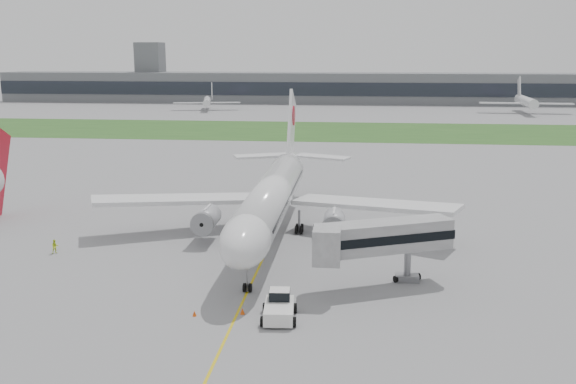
# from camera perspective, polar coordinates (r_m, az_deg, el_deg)

# --- Properties ---
(ground) EXTENTS (600.00, 600.00, 0.00)m
(ground) POSITION_cam_1_polar(r_m,az_deg,el_deg) (79.35, -1.78, -4.96)
(ground) COLOR gray
(ground) RESTS_ON ground
(apron_markings) EXTENTS (70.00, 70.00, 0.04)m
(apron_markings) POSITION_cam_1_polar(r_m,az_deg,el_deg) (74.64, -2.32, -6.09)
(apron_markings) COLOR gold
(apron_markings) RESTS_ON ground
(grass_strip) EXTENTS (600.00, 50.00, 0.02)m
(grass_strip) POSITION_cam_1_polar(r_m,az_deg,el_deg) (196.71, 3.10, 5.45)
(grass_strip) COLOR #29521E
(grass_strip) RESTS_ON ground
(terminal_building) EXTENTS (320.00, 22.30, 14.00)m
(terminal_building) POSITION_cam_1_polar(r_m,az_deg,el_deg) (305.51, 4.29, 9.21)
(terminal_building) COLOR slate
(terminal_building) RESTS_ON ground
(control_tower) EXTENTS (12.00, 12.00, 56.00)m
(control_tower) POSITION_cam_1_polar(r_m,az_deg,el_deg) (323.94, -11.99, 7.92)
(control_tower) COLOR slate
(control_tower) RESTS_ON ground
(airliner) EXTENTS (48.13, 53.95, 17.88)m
(airliner) POSITION_cam_1_polar(r_m,az_deg,el_deg) (82.55, -1.34, -0.20)
(airliner) COLOR silver
(airliner) RESTS_ON ground
(pushback_tug) EXTENTS (3.44, 4.82, 2.37)m
(pushback_tug) POSITION_cam_1_polar(r_m,az_deg,el_deg) (58.84, -0.79, -10.15)
(pushback_tug) COLOR white
(pushback_tug) RESTS_ON ground
(jet_bridge) EXTENTS (14.51, 9.75, 7.03)m
(jet_bridge) POSITION_cam_1_polar(r_m,az_deg,el_deg) (65.38, 7.87, -4.12)
(jet_bridge) COLOR #A8A8AB
(jet_bridge) RESTS_ON ground
(safety_cone_left) EXTENTS (0.39, 0.39, 0.54)m
(safety_cone_left) POSITION_cam_1_polar(r_m,az_deg,el_deg) (60.14, -8.32, -10.62)
(safety_cone_left) COLOR #DB4A0B
(safety_cone_left) RESTS_ON ground
(safety_cone_right) EXTENTS (0.44, 0.44, 0.60)m
(safety_cone_right) POSITION_cam_1_polar(r_m,az_deg,el_deg) (60.07, -4.07, -10.51)
(safety_cone_right) COLOR #DB4A0B
(safety_cone_right) RESTS_ON ground
(ground_crew_near) EXTENTS (0.71, 0.58, 1.68)m
(ground_crew_near) POSITION_cam_1_polar(r_m,az_deg,el_deg) (61.02, -0.69, -9.55)
(ground_crew_near) COLOR gold
(ground_crew_near) RESTS_ON ground
(ground_crew_far) EXTENTS (1.05, 1.02, 1.70)m
(ground_crew_far) POSITION_cam_1_polar(r_m,az_deg,el_deg) (81.75, -20.00, -4.58)
(ground_crew_far) COLOR #D4F028
(ground_crew_far) RESTS_ON ground
(distant_aircraft_left) EXTENTS (31.93, 29.46, 10.48)m
(distant_aircraft_left) POSITION_cam_1_polar(r_m,az_deg,el_deg) (269.07, -7.19, 7.23)
(distant_aircraft_left) COLOR silver
(distant_aircraft_left) RESTS_ON ground
(distant_aircraft_right) EXTENTS (36.81, 32.94, 13.40)m
(distant_aircraft_right) POSITION_cam_1_polar(r_m,az_deg,el_deg) (269.48, 20.32, 6.57)
(distant_aircraft_right) COLOR silver
(distant_aircraft_right) RESTS_ON ground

